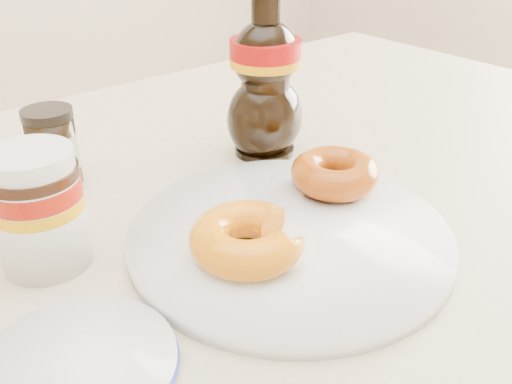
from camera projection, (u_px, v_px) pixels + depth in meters
dining_table at (236, 271)px, 0.65m from camera, size 1.40×0.90×0.75m
plate at (290, 236)px, 0.54m from camera, size 0.31×0.31×0.02m
donut_bitten at (247, 239)px, 0.49m from camera, size 0.12×0.12×0.04m
donut_whole at (335, 173)px, 0.61m from camera, size 0.11×0.11×0.03m
nutella_jar at (38, 205)px, 0.49m from camera, size 0.08×0.08×0.11m
syrup_bottle at (265, 78)px, 0.68m from camera, size 0.11×0.10×0.20m
dark_jar at (53, 148)px, 0.64m from camera, size 0.06×0.06×0.09m
blue_rim_saucer at (78, 366)px, 0.40m from camera, size 0.14×0.14×0.01m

